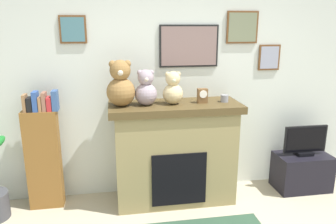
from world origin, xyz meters
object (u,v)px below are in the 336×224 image
Objects in this scene: bookshelf at (43,154)px; fireplace at (175,152)px; mantel_clock at (202,96)px; candle_jar at (224,98)px; teddy_bear_tan at (121,86)px; teddy_bear_grey at (146,89)px; television at (305,141)px; teddy_bear_brown at (173,89)px; tv_stand at (302,172)px.

fireplace is at bearing -3.04° from bookshelf.
candle_jar is at bearing 0.30° from mantel_clock.
teddy_bear_grey is at bearing 0.03° from teddy_bear_tan.
mantel_clock reaches higher than television.
teddy_bear_grey reaches higher than bookshelf.
teddy_bear_tan reaches higher than mantel_clock.
bookshelf is 2.12m from candle_jar.
teddy_bear_brown reaches higher than fireplace.
bookshelf is (-1.47, 0.08, 0.04)m from fireplace.
bookshelf reaches higher than candle_jar.
bookshelf is 3.71× the size of teddy_bear_brown.
teddy_bear_tan is at bearing -179.98° from teddy_bear_brown.
candle_jar is 0.26m from mantel_clock.
teddy_bear_tan is 0.57m from teddy_bear_brown.
teddy_bear_brown is at bearing 0.02° from teddy_bear_tan.
teddy_bear_grey reaches higher than television.
candle_jar is 0.22× the size of teddy_bear_grey.
candle_jar is at bearing 179.77° from tv_stand.
teddy_bear_tan is 1.27× the size of teddy_bear_grey.
teddy_bear_brown reaches higher than candle_jar.
mantel_clock is at bearing 179.87° from tv_stand.
teddy_bear_brown is (-1.66, 0.01, 0.70)m from television.
teddy_bear_grey is (0.27, 0.00, -0.05)m from teddy_bear_tan.
bookshelf is 2.46× the size of television.
teddy_bear_tan is at bearing 179.87° from television.
tv_stand is 0.41m from television.
candle_jar is at bearing -2.69° from bookshelf.
fireplace is 2.67× the size of television.
teddy_bear_tan is at bearing -179.97° from teddy_bear_grey.
fireplace is 16.80× the size of candle_jar.
bookshelf is at bearing 176.18° from teddy_bear_brown.
fireplace is 1.09× the size of bookshelf.
tv_stand is at bearing -0.10° from teddy_bear_tan.
candle_jar is 0.61m from teddy_bear_brown.
tv_stand is 2.51m from teddy_bear_tan.
teddy_bear_tan is at bearing 179.90° from tv_stand.
bookshelf is 15.43× the size of candle_jar.
candle_jar is (-1.06, 0.01, 0.58)m from television.
television is 1.46m from mantel_clock.
tv_stand is at bearing 90.00° from television.
candle_jar is 0.18× the size of teddy_bear_tan.
tv_stand is 1.21× the size of television.
television is at bearing -0.19° from mantel_clock.
tv_stand is at bearing -0.23° from candle_jar.
teddy_bear_grey is (-1.96, 0.01, 0.71)m from television.
teddy_bear_grey reaches higher than tv_stand.
mantel_clock is (1.78, -0.10, 0.62)m from bookshelf.
fireplace is at bearing 1.77° from teddy_bear_tan.
teddy_bear_tan reaches higher than fireplace.
fireplace is 1.63m from television.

